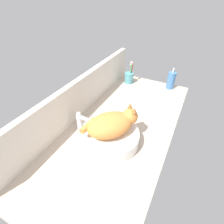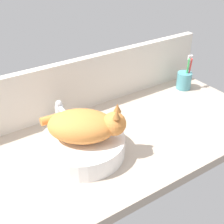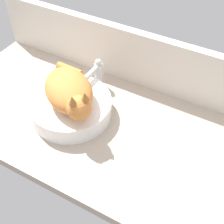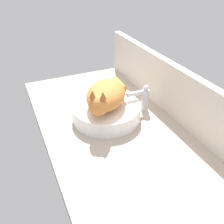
% 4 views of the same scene
% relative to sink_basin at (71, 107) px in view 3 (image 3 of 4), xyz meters
% --- Properties ---
extents(ground_plane, '(1.40, 0.63, 0.04)m').
position_rel_sink_basin_xyz_m(ground_plane, '(0.15, 0.01, -0.06)').
color(ground_plane, '#B2A08E').
extents(backsplash_panel, '(1.40, 0.04, 0.25)m').
position_rel_sink_basin_xyz_m(backsplash_panel, '(0.15, 0.31, 0.09)').
color(backsplash_panel, silver).
rests_on(backsplash_panel, ground_plane).
extents(sink_basin, '(0.32, 0.32, 0.07)m').
position_rel_sink_basin_xyz_m(sink_basin, '(0.00, 0.00, 0.00)').
color(sink_basin, white).
rests_on(sink_basin, ground_plane).
extents(cat, '(0.30, 0.29, 0.14)m').
position_rel_sink_basin_xyz_m(cat, '(0.01, -0.01, 0.09)').
color(cat, orange).
rests_on(cat, sink_basin).
extents(faucet, '(0.04, 0.12, 0.14)m').
position_rel_sink_basin_xyz_m(faucet, '(0.01, 0.19, 0.04)').
color(faucet, silver).
rests_on(faucet, ground_plane).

